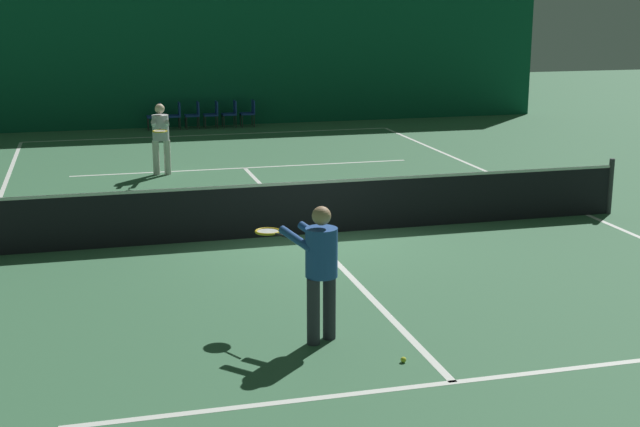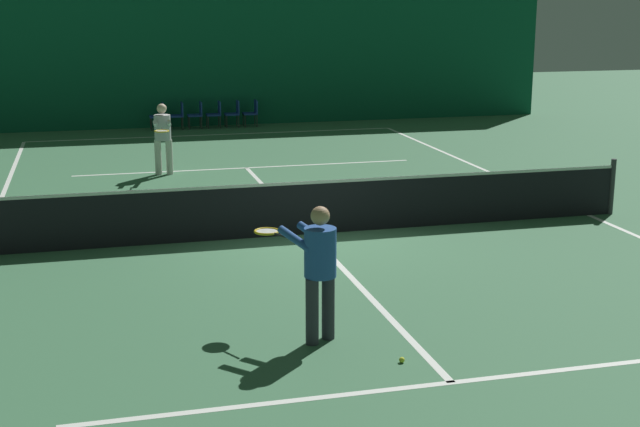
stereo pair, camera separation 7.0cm
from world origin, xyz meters
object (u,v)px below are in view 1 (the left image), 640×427
player_near (319,263)px  tennis_ball (403,360)px  player_far (161,134)px  courtside_chair_3 (213,113)px  courtside_chair_4 (231,112)px  tennis_net (309,206)px  courtside_chair_2 (194,113)px  courtside_chair_1 (175,114)px  courtside_chair_5 (250,111)px  courtside_chair_0 (156,114)px

player_near → tennis_ball: size_ratio=25.48×
player_far → courtside_chair_3: bearing=168.5°
player_near → courtside_chair_3: size_ratio=2.00×
courtside_chair_4 → tennis_net: bearing=-3.5°
courtside_chair_2 → courtside_chair_4: 1.18m
courtside_chair_4 → courtside_chair_1: bearing=-90.0°
tennis_net → player_near: (-1.10, -4.84, 0.47)m
player_near → courtside_chair_2: size_ratio=2.00×
player_near → player_far: 10.93m
courtside_chair_4 → courtside_chair_5: bearing=90.0°
player_far → courtside_chair_0: size_ratio=1.98×
player_far → tennis_ball: 11.95m
courtside_chair_1 → courtside_chair_2: 0.59m
courtside_chair_1 → tennis_ball: courtside_chair_1 is taller
courtside_chair_4 → player_near: bearing=-6.0°
courtside_chair_3 → courtside_chair_1: bearing=-90.0°
courtside_chair_0 → courtside_chair_5: bearing=90.0°
player_near → courtside_chair_1: bearing=-28.5°
courtside_chair_3 → player_near: bearing=-4.2°
courtside_chair_5 → courtside_chair_0: bearing=-90.0°
courtside_chair_0 → tennis_ball: size_ratio=12.73×
courtside_chair_0 → tennis_ball: bearing=3.6°
courtside_chair_1 → courtside_chair_0: bearing=-90.0°
tennis_ball → courtside_chair_4: bearing=86.5°
courtside_chair_2 → tennis_ball: bearing=0.0°
player_far → courtside_chair_4: bearing=164.4°
courtside_chair_3 → courtside_chair_4: bearing=90.0°
courtside_chair_5 → tennis_ball: courtside_chair_5 is taller
courtside_chair_2 → courtside_chair_3: (0.59, 0.00, 0.00)m
tennis_net → courtside_chair_0: 13.45m
courtside_chair_1 → courtside_chair_5: 2.35m
courtside_chair_4 → courtside_chair_2: bearing=-90.0°
tennis_net → courtside_chair_4: bearing=86.5°
courtside_chair_5 → tennis_net: bearing=-6.0°
courtside_chair_1 → courtside_chair_2: bearing=90.0°
courtside_chair_0 → courtside_chair_1: same height
courtside_chair_0 → tennis_ball: courtside_chair_0 is taller
player_near → player_far: player_near is taller
courtside_chair_4 → tennis_ball: 19.16m
player_far → courtside_chair_2: player_far is taller
player_far → courtside_chair_4: (2.84, 7.32, -0.48)m
player_near → courtside_chair_4: size_ratio=2.00×
tennis_net → courtside_chair_0: (-1.53, 13.37, -0.03)m
courtside_chair_0 → courtside_chair_3: (1.76, 0.00, 0.00)m
courtside_chair_5 → courtside_chair_2: bearing=-90.0°
courtside_chair_2 → courtside_chair_0: bearing=-90.0°
courtside_chair_2 → tennis_net: bearing=1.5°
courtside_chair_0 → courtside_chair_5: (2.94, 0.00, 0.00)m
courtside_chair_4 → player_far: bearing=-21.2°
tennis_net → courtside_chair_1: tennis_net is taller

